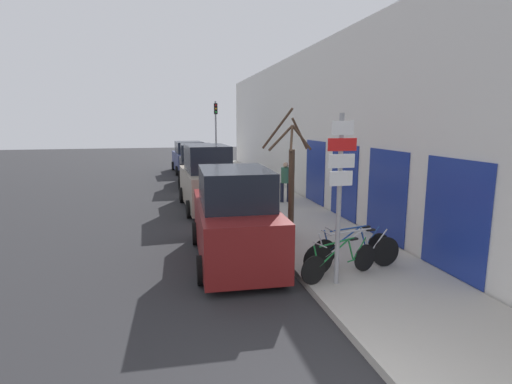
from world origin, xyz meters
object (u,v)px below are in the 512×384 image
signpost (340,189)px  parked_car_1 (207,180)px  bicycle_0 (340,261)px  pedestrian_near (285,179)px  parked_car_2 (197,167)px  parked_car_0 (235,219)px  parked_car_3 (189,158)px  street_tree (291,179)px  bicycle_1 (353,253)px  bicycle_2 (352,247)px  traffic_light (216,128)px

signpost → parked_car_1: bearing=101.6°
bicycle_0 → pedestrian_near: 8.18m
signpost → parked_car_2: (-1.67, 14.51, -1.09)m
parked_car_2 → parked_car_1: bearing=-89.1°
parked_car_0 → parked_car_3: 18.09m
bicycle_0 → parked_car_3: bearing=-12.4°
pedestrian_near → street_tree: size_ratio=0.45×
parked_car_0 → bicycle_1: bearing=-33.5°
parked_car_1 → parked_car_3: (0.04, 11.88, -0.18)m
bicycle_2 → parked_car_1: 7.87m
signpost → traffic_light: size_ratio=0.77×
bicycle_2 → parked_car_0: (-2.61, 1.18, 0.53)m
traffic_light → parked_car_2: bearing=-117.6°
bicycle_1 → parked_car_2: (-2.32, 13.92, 0.48)m
parked_car_3 → pedestrian_near: parked_car_3 is taller
signpost → bicycle_0: (0.21, 0.29, -1.61)m
signpost → parked_car_1: signpost is taller
parked_car_2 → pedestrian_near: parked_car_2 is taller
parked_car_0 → parked_car_1: parked_car_1 is taller
bicycle_2 → parked_car_2: (-2.55, 13.39, 0.51)m
bicycle_0 → signpost: bearing=125.9°
bicycle_2 → pedestrian_near: pedestrian_near is taller
bicycle_1 → parked_car_1: (-2.40, 7.91, 0.58)m
bicycle_1 → parked_car_2: size_ratio=0.53×
bicycle_0 → parked_car_1: parked_car_1 is taller
pedestrian_near → traffic_light: 9.26m
pedestrian_near → traffic_light: (-1.70, 8.89, 1.93)m
signpost → pedestrian_near: signpost is taller
bicycle_2 → parked_car_0: size_ratio=0.45×
pedestrian_near → traffic_light: traffic_light is taller
bicycle_2 → parked_car_2: size_ratio=0.46×
bicycle_2 → parked_car_3: bearing=0.7°
bicycle_1 → parked_car_0: (-2.38, 1.70, 0.50)m
parked_car_0 → parked_car_3: size_ratio=0.96×
bicycle_2 → parked_car_2: bearing=3.8°
street_tree → parked_car_2: bearing=98.9°
parked_car_3 → bicycle_1: bearing=-86.8°
signpost → pedestrian_near: size_ratio=2.09×
signpost → street_tree: size_ratio=0.94×
street_tree → parked_car_3: bearing=96.0°
bicycle_2 → traffic_light: 16.36m
parked_car_2 → bicycle_2: bearing=-77.6°
bicycle_0 → bicycle_2: bearing=-56.9°
street_tree → traffic_light: traffic_light is taller
parked_car_1 → traffic_light: traffic_light is taller
bicycle_0 → traffic_light: bearing=-16.4°
street_tree → traffic_light: (-0.31, 13.87, 1.19)m
parked_car_1 → parked_car_3: 11.88m
signpost → parked_car_3: 20.49m
parked_car_1 → parked_car_2: parked_car_1 is taller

